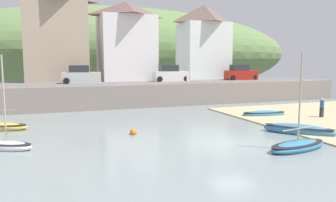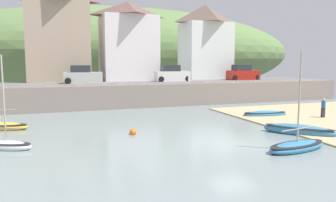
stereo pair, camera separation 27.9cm
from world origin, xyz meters
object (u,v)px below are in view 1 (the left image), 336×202
at_px(parked_car_end_of_row, 241,73).
at_px(waterfront_building_right, 203,41).
at_px(waterfront_building_left, 56,31).
at_px(sailboat_white_hull, 298,130).
at_px(parked_car_near_slipway, 81,76).
at_px(sailboat_nearest_shore, 298,146).
at_px(motorboat_with_cabin, 264,114).
at_px(waterfront_building_centre, 126,41).
at_px(mooring_buoy, 133,132).
at_px(parked_car_by_wall, 170,75).
at_px(sailboat_far_left, 7,145).
at_px(person_near_water, 322,107).

bearing_deg(parked_car_end_of_row, waterfront_building_right, 127.45).
relative_size(waterfront_building_left, sailboat_white_hull, 2.74).
bearing_deg(waterfront_building_left, parked_car_near_slipway, -62.84).
height_order(waterfront_building_right, sailboat_nearest_shore, waterfront_building_right).
bearing_deg(waterfront_building_right, motorboat_with_cabin, -98.72).
distance_m(waterfront_building_centre, sailboat_nearest_shore, 28.67).
bearing_deg(mooring_buoy, waterfront_building_right, 53.73).
relative_size(waterfront_building_left, parked_car_by_wall, 2.80).
xyz_separation_m(waterfront_building_centre, motorboat_with_cabin, (8.15, -17.68, -7.18)).
xyz_separation_m(motorboat_with_cabin, parked_car_end_of_row, (5.92, 13.18, 3.00)).
bearing_deg(waterfront_building_centre, sailboat_far_left, -118.20).
height_order(sailboat_nearest_shore, sailboat_white_hull, sailboat_nearest_shore).
distance_m(waterfront_building_left, sailboat_white_hull, 29.47).
distance_m(sailboat_white_hull, parked_car_near_slipway, 23.49).
relative_size(sailboat_white_hull, mooring_buoy, 9.04).
relative_size(waterfront_building_left, person_near_water, 7.18).
bearing_deg(sailboat_white_hull, sailboat_far_left, -136.84).
relative_size(parked_car_by_wall, parked_car_end_of_row, 1.00).
relative_size(sailboat_far_left, person_near_water, 3.25).
distance_m(sailboat_nearest_shore, mooring_buoy, 10.08).
bearing_deg(parked_car_near_slipway, parked_car_end_of_row, 5.11).
bearing_deg(sailboat_far_left, mooring_buoy, 39.65).
xyz_separation_m(sailboat_nearest_shore, parked_car_near_slipway, (-9.18, 23.10, 2.98)).
bearing_deg(waterfront_building_right, sailboat_white_hull, -101.52).
bearing_deg(waterfront_building_centre, parked_car_end_of_row, -17.73).
relative_size(motorboat_with_cabin, mooring_buoy, 8.82).
height_order(waterfront_building_right, sailboat_white_hull, waterfront_building_right).
height_order(waterfront_building_left, motorboat_with_cabin, waterfront_building_left).
bearing_deg(sailboat_nearest_shore, parked_car_by_wall, 76.00).
height_order(motorboat_with_cabin, parked_car_by_wall, parked_car_by_wall).
distance_m(parked_car_near_slipway, parked_car_by_wall, 10.41).
height_order(parked_car_end_of_row, person_near_water, parked_car_end_of_row).
height_order(parked_car_by_wall, mooring_buoy, parked_car_by_wall).
relative_size(waterfront_building_right, sailboat_far_left, 1.91).
bearing_deg(parked_car_by_wall, waterfront_building_left, 162.51).
xyz_separation_m(waterfront_building_centre, waterfront_building_right, (10.86, 0.00, 0.14)).
bearing_deg(parked_car_end_of_row, sailboat_far_left, -143.92).
height_order(waterfront_building_right, parked_car_end_of_row, waterfront_building_right).
relative_size(sailboat_nearest_shore, mooring_buoy, 11.56).
bearing_deg(motorboat_with_cabin, parked_car_near_slipway, 145.60).
bearing_deg(mooring_buoy, motorboat_with_cabin, 14.11).
xyz_separation_m(waterfront_building_right, sailboat_far_left, (-22.70, -22.08, -7.28)).
distance_m(sailboat_white_hull, parked_car_by_wall, 20.25).
xyz_separation_m(parked_car_by_wall, person_near_water, (7.75, -15.77, -2.22)).
bearing_deg(person_near_water, sailboat_nearest_shore, -140.78).
bearing_deg(waterfront_building_left, mooring_buoy, -79.10).
relative_size(waterfront_building_right, sailboat_white_hull, 2.36).
distance_m(motorboat_with_cabin, parked_car_end_of_row, 14.75).
distance_m(waterfront_building_centre, person_near_water, 24.42).
bearing_deg(person_near_water, waterfront_building_right, 93.28).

